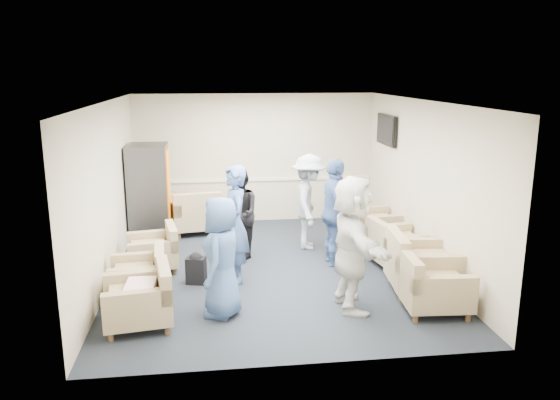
{
  "coord_description": "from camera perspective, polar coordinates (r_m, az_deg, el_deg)",
  "views": [
    {
      "loc": [
        -0.93,
        -8.36,
        3.16
      ],
      "look_at": [
        0.17,
        0.2,
        1.11
      ],
      "focal_mm": 35.0,
      "sensor_mm": 36.0,
      "label": 1
    }
  ],
  "objects": [
    {
      "name": "person_front_left",
      "position": [
        7.16,
        -6.09,
        -5.94
      ],
      "size": [
        0.72,
        0.9,
        1.6
      ],
      "primitive_type": "imported",
      "rotation": [
        0.0,
        0.0,
        -1.87
      ],
      "color": "#40609B",
      "rests_on": "floor"
    },
    {
      "name": "person_back_left",
      "position": [
        9.3,
        -4.3,
        -1.44
      ],
      "size": [
        0.77,
        0.89,
        1.57
      ],
      "primitive_type": "imported",
      "rotation": [
        0.0,
        0.0,
        -1.31
      ],
      "color": "black",
      "rests_on": "floor"
    },
    {
      "name": "chair_rail",
      "position": [
        11.6,
        -2.57,
        2.14
      ],
      "size": [
        4.98,
        0.04,
        0.06
      ],
      "primitive_type": "cube",
      "color": "silver",
      "rests_on": "back_wall"
    },
    {
      "name": "ceiling",
      "position": [
        8.42,
        -0.97,
        10.27
      ],
      "size": [
        6.0,
        6.0,
        0.0
      ],
      "primitive_type": "plane",
      "rotation": [
        3.14,
        0.0,
        0.0
      ],
      "color": "white",
      "rests_on": "back_wall"
    },
    {
      "name": "left_wall",
      "position": [
        8.69,
        -17.55,
        0.75
      ],
      "size": [
        0.02,
        6.0,
        2.7
      ],
      "primitive_type": "cube",
      "color": "beige",
      "rests_on": "floor"
    },
    {
      "name": "front_wall",
      "position": [
        5.73,
        2.42,
        -5.02
      ],
      "size": [
        5.0,
        0.02,
        2.7
      ],
      "primitive_type": "cube",
      "color": "beige",
      "rests_on": "floor"
    },
    {
      "name": "person_mid_right",
      "position": [
        8.98,
        5.73,
        -1.28
      ],
      "size": [
        0.46,
        1.06,
        1.79
      ],
      "primitive_type": "imported",
      "rotation": [
        0.0,
        0.0,
        1.59
      ],
      "color": "#40609B",
      "rests_on": "floor"
    },
    {
      "name": "armchair_corner",
      "position": [
        10.95,
        -8.83,
        -1.52
      ],
      "size": [
        1.08,
        1.08,
        0.74
      ],
      "rotation": [
        0.0,
        0.0,
        3.32
      ],
      "color": "#998563",
      "rests_on": "floor"
    },
    {
      "name": "armchair_right_far",
      "position": [
        10.34,
        9.52,
        -2.67
      ],
      "size": [
        0.93,
        0.93,
        0.67
      ],
      "rotation": [
        0.0,
        0.0,
        1.7
      ],
      "color": "#998563",
      "rests_on": "floor"
    },
    {
      "name": "armchair_right_midnear",
      "position": [
        8.24,
        14.26,
        -6.78
      ],
      "size": [
        1.02,
        1.02,
        0.75
      ],
      "rotation": [
        0.0,
        0.0,
        1.47
      ],
      "color": "#998563",
      "rests_on": "floor"
    },
    {
      "name": "vending_machine",
      "position": [
        10.56,
        -13.46,
        0.74
      ],
      "size": [
        0.74,
        0.86,
        1.83
      ],
      "color": "#47484E",
      "rests_on": "floor"
    },
    {
      "name": "armchair_right_near",
      "position": [
        7.65,
        15.4,
        -8.74
      ],
      "size": [
        0.91,
        0.91,
        0.68
      ],
      "rotation": [
        0.0,
        0.0,
        1.5
      ],
      "color": "#998563",
      "rests_on": "floor"
    },
    {
      "name": "pillow",
      "position": [
        7.13,
        -14.37,
        -8.91
      ],
      "size": [
        0.37,
        0.48,
        0.14
      ],
      "primitive_type": "cube",
      "rotation": [
        0.0,
        0.0,
        -1.59
      ],
      "color": "white",
      "rests_on": "armchair_left_near"
    },
    {
      "name": "person_mid_left",
      "position": [
        8.23,
        -4.79,
        -2.59
      ],
      "size": [
        0.54,
        0.72,
        1.8
      ],
      "primitive_type": "imported",
      "rotation": [
        0.0,
        0.0,
        -1.39
      ],
      "color": "#40609B",
      "rests_on": "floor"
    },
    {
      "name": "person_front_right",
      "position": [
        7.33,
        7.56,
        -4.53
      ],
      "size": [
        0.57,
        1.71,
        1.84
      ],
      "primitive_type": "imported",
      "rotation": [
        0.0,
        0.0,
        1.59
      ],
      "color": "silver",
      "rests_on": "floor"
    },
    {
      "name": "armchair_left_near",
      "position": [
        7.2,
        -14.22,
        -10.18
      ],
      "size": [
        0.94,
        0.94,
        0.66
      ],
      "rotation": [
        0.0,
        0.0,
        -1.42
      ],
      "color": "#998563",
      "rests_on": "floor"
    },
    {
      "name": "back_wall",
      "position": [
        11.54,
        -2.6,
        4.35
      ],
      "size": [
        5.0,
        0.02,
        2.7
      ],
      "primitive_type": "cube",
      "color": "beige",
      "rests_on": "floor"
    },
    {
      "name": "tv",
      "position": [
        10.76,
        11.07,
        7.21
      ],
      "size": [
        0.1,
        1.0,
        0.58
      ],
      "color": "black",
      "rests_on": "right_wall"
    },
    {
      "name": "right_wall",
      "position": [
        9.21,
        14.72,
        1.62
      ],
      "size": [
        0.02,
        6.0,
        2.7
      ],
      "primitive_type": "cube",
      "color": "beige",
      "rests_on": "floor"
    },
    {
      "name": "floor",
      "position": [
        8.98,
        -0.9,
        -7.2
      ],
      "size": [
        6.0,
        6.0,
        0.0
      ],
      "primitive_type": "plane",
      "color": "black",
      "rests_on": "ground"
    },
    {
      "name": "armchair_left_mid",
      "position": [
        8.06,
        -14.27,
        -7.78
      ],
      "size": [
        0.82,
        0.82,
        0.61
      ],
      "rotation": [
        0.0,
        0.0,
        -1.49
      ],
      "color": "#998563",
      "rests_on": "floor"
    },
    {
      "name": "person_back_right",
      "position": [
        9.8,
        3.05,
        -0.2
      ],
      "size": [
        0.84,
        1.21,
        1.72
      ],
      "primitive_type": "imported",
      "rotation": [
        0.0,
        0.0,
        1.38
      ],
      "color": "beige",
      "rests_on": "floor"
    },
    {
      "name": "armchair_right_midfar",
      "position": [
        9.23,
        11.89,
        -4.76
      ],
      "size": [
        0.95,
        0.95,
        0.66
      ],
      "rotation": [
        0.0,
        0.0,
        1.73
      ],
      "color": "#998563",
      "rests_on": "floor"
    },
    {
      "name": "armchair_left_far",
      "position": [
        9.09,
        -12.87,
        -5.24
      ],
      "size": [
        0.89,
        0.89,
        0.62
      ],
      "rotation": [
        0.0,
        0.0,
        -1.4
      ],
      "color": "#998563",
      "rests_on": "floor"
    },
    {
      "name": "backpack",
      "position": [
        8.41,
        -8.77,
        -6.97
      ],
      "size": [
        0.33,
        0.26,
        0.49
      ],
      "rotation": [
        0.0,
        0.0,
        -0.23
      ],
      "color": "black",
      "rests_on": "floor"
    }
  ]
}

